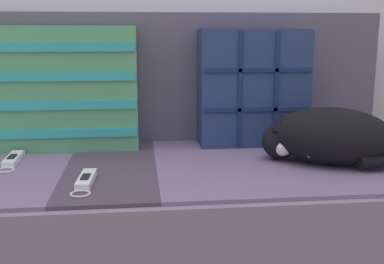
{
  "coord_description": "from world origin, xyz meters",
  "views": [
    {
      "loc": [
        0.08,
        -1.24,
        0.75
      ],
      "look_at": [
        0.23,
        0.07,
        0.48
      ],
      "focal_mm": 45.0,
      "sensor_mm": 36.0,
      "label": 1
    }
  ],
  "objects_px": {
    "throw_pillow_quilted": "(253,88)",
    "game_remote_far": "(13,160)",
    "throw_pillow_striped": "(68,89)",
    "game_remote_near": "(86,180)",
    "couch": "(114,222)",
    "sleeping_cat": "(325,137)"
  },
  "relations": [
    {
      "from": "throw_pillow_quilted",
      "to": "game_remote_far",
      "type": "height_order",
      "value": "throw_pillow_quilted"
    },
    {
      "from": "throw_pillow_striped",
      "to": "game_remote_near",
      "type": "relative_size",
      "value": 2.33
    },
    {
      "from": "couch",
      "to": "game_remote_far",
      "type": "xyz_separation_m",
      "value": [
        -0.29,
        0.02,
        0.2
      ]
    },
    {
      "from": "throw_pillow_quilted",
      "to": "sleeping_cat",
      "type": "height_order",
      "value": "throw_pillow_quilted"
    },
    {
      "from": "couch",
      "to": "sleeping_cat",
      "type": "distance_m",
      "value": 0.68
    },
    {
      "from": "throw_pillow_quilted",
      "to": "game_remote_near",
      "type": "bearing_deg",
      "value": -143.08
    },
    {
      "from": "couch",
      "to": "sleeping_cat",
      "type": "xyz_separation_m",
      "value": [
        0.62,
        -0.09,
        0.27
      ]
    },
    {
      "from": "couch",
      "to": "game_remote_near",
      "type": "bearing_deg",
      "value": -104.82
    },
    {
      "from": "throw_pillow_striped",
      "to": "game_remote_far",
      "type": "relative_size",
      "value": 2.28
    },
    {
      "from": "throw_pillow_quilted",
      "to": "game_remote_near",
      "type": "relative_size",
      "value": 2.02
    },
    {
      "from": "throw_pillow_striped",
      "to": "sleeping_cat",
      "type": "bearing_deg",
      "value": -19.8
    },
    {
      "from": "sleeping_cat",
      "to": "game_remote_far",
      "type": "relative_size",
      "value": 2.05
    },
    {
      "from": "sleeping_cat",
      "to": "throw_pillow_striped",
      "type": "bearing_deg",
      "value": 160.2
    },
    {
      "from": "couch",
      "to": "throw_pillow_quilted",
      "type": "distance_m",
      "value": 0.63
    },
    {
      "from": "throw_pillow_striped",
      "to": "throw_pillow_quilted",
      "type": "bearing_deg",
      "value": 0.04
    },
    {
      "from": "throw_pillow_striped",
      "to": "game_remote_far",
      "type": "height_order",
      "value": "throw_pillow_striped"
    },
    {
      "from": "throw_pillow_quilted",
      "to": "game_remote_far",
      "type": "relative_size",
      "value": 1.98
    },
    {
      "from": "throw_pillow_striped",
      "to": "couch",
      "type": "bearing_deg",
      "value": -51.83
    },
    {
      "from": "couch",
      "to": "throw_pillow_quilted",
      "type": "height_order",
      "value": "throw_pillow_quilted"
    },
    {
      "from": "game_remote_far",
      "to": "game_remote_near",
      "type": "bearing_deg",
      "value": -44.14
    },
    {
      "from": "throw_pillow_striped",
      "to": "game_remote_far",
      "type": "bearing_deg",
      "value": -131.73
    },
    {
      "from": "couch",
      "to": "game_remote_near",
      "type": "distance_m",
      "value": 0.29
    }
  ]
}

